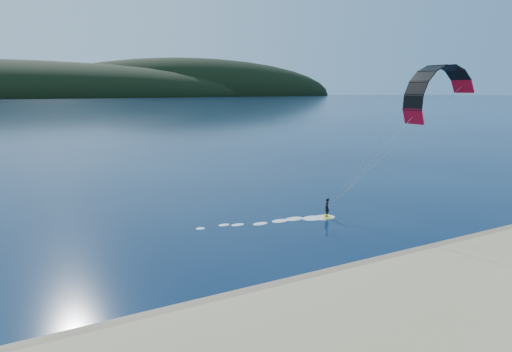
# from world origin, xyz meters

# --- Properties ---
(ground) EXTENTS (1800.00, 1800.00, 0.00)m
(ground) POSITION_xyz_m (0.00, 0.00, 0.00)
(ground) COLOR #061632
(ground) RESTS_ON ground
(wet_sand) EXTENTS (220.00, 2.50, 0.10)m
(wet_sand) POSITION_xyz_m (0.00, 4.50, 0.05)
(wet_sand) COLOR #8D6F52
(wet_sand) RESTS_ON ground
(headland) EXTENTS (1200.00, 310.00, 140.00)m
(headland) POSITION_xyz_m (0.63, 745.28, 0.00)
(headland) COLOR black
(headland) RESTS_ON ground
(kitesurfer_near) EXTENTS (21.48, 6.76, 12.44)m
(kitesurfer_near) POSITION_xyz_m (18.22, 10.39, 8.67)
(kitesurfer_near) COLOR yellow
(kitesurfer_near) RESTS_ON ground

